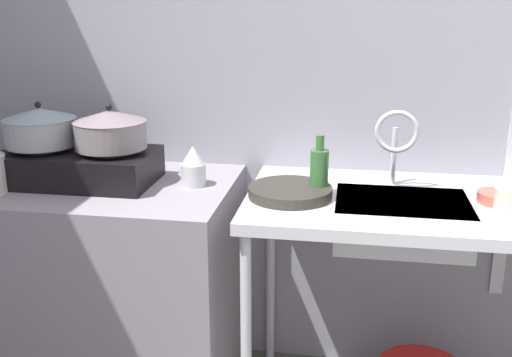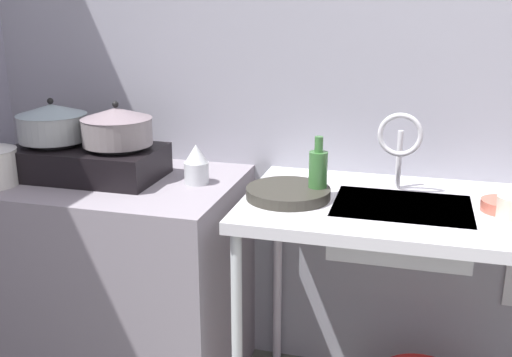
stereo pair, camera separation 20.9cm
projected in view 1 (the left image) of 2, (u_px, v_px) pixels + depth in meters
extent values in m
cube|color=#94949F|center=(452.00, 71.00, 2.24)|extent=(4.64, 0.10, 2.51)
cube|color=gray|center=(99.00, 288.00, 2.33)|extent=(1.06, 0.66, 0.87)
cube|color=silver|center=(448.00, 206.00, 2.01)|extent=(1.37, 0.66, 0.04)
cylinder|color=silver|center=(246.00, 349.00, 1.96)|extent=(0.04, 0.04, 0.83)
cylinder|color=silver|center=(271.00, 272.00, 2.51)|extent=(0.04, 0.04, 0.83)
cube|color=black|center=(78.00, 167.00, 2.19)|extent=(0.56, 0.31, 0.12)
cylinder|color=black|center=(42.00, 147.00, 2.19)|extent=(0.18, 0.18, 0.02)
cylinder|color=black|center=(112.00, 150.00, 2.15)|extent=(0.18, 0.18, 0.02)
cylinder|color=#949A99|center=(41.00, 132.00, 2.17)|extent=(0.26, 0.26, 0.10)
cone|color=#8A9FA5|center=(39.00, 113.00, 2.15)|extent=(0.26, 0.26, 0.04)
sphere|color=black|center=(38.00, 105.00, 2.14)|extent=(0.02, 0.02, 0.02)
cylinder|color=slate|center=(111.00, 135.00, 2.13)|extent=(0.26, 0.26, 0.10)
cone|color=gray|center=(109.00, 116.00, 2.11)|extent=(0.26, 0.26, 0.04)
sphere|color=black|center=(109.00, 107.00, 2.10)|extent=(0.02, 0.02, 0.02)
cylinder|color=silver|center=(194.00, 175.00, 2.16)|extent=(0.09, 0.09, 0.08)
cone|color=silver|center=(193.00, 155.00, 2.14)|extent=(0.09, 0.09, 0.07)
cube|color=silver|center=(401.00, 221.00, 2.02)|extent=(0.45, 0.33, 0.15)
cylinder|color=silver|center=(394.00, 156.00, 2.16)|extent=(0.02, 0.02, 0.21)
torus|color=silver|center=(397.00, 132.00, 2.07)|extent=(0.15, 0.02, 0.15)
cylinder|color=#312F28|center=(290.00, 192.00, 2.03)|extent=(0.29, 0.29, 0.04)
cylinder|color=beige|center=(507.00, 199.00, 1.92)|extent=(0.09, 0.09, 0.07)
cylinder|color=#BF5C4A|center=(498.00, 198.00, 1.98)|extent=(0.13, 0.13, 0.04)
cylinder|color=#366B33|center=(319.00, 173.00, 2.03)|extent=(0.06, 0.06, 0.16)
cylinder|color=#366B33|center=(320.00, 143.00, 2.00)|extent=(0.03, 0.03, 0.05)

